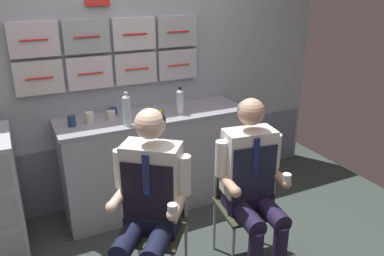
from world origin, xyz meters
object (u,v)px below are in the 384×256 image
object	(u,v)px
crew_member_left	(149,200)
sparkling_bottle_green	(127,110)
snack_banana	(157,113)
folding_chair_right	(242,191)
crew_member_right	(253,181)
folding_chair_left	(157,212)
paper_cup_tan	(89,117)

from	to	relation	value
crew_member_left	sparkling_bottle_green	distance (m)	0.95
crew_member_left	snack_banana	bearing A→B (deg)	66.09
folding_chair_right	snack_banana	bearing A→B (deg)	108.55
sparkling_bottle_green	snack_banana	size ratio (longest dim) A/B	1.64
folding_chair_right	crew_member_right	size ratio (longest dim) A/B	0.68
folding_chair_left	crew_member_left	bearing A→B (deg)	-128.02
crew_member_left	sparkling_bottle_green	size ratio (longest dim) A/B	4.60
crew_member_right	paper_cup_tan	xyz separation A→B (m)	(-0.86, 1.15, 0.24)
snack_banana	sparkling_bottle_green	bearing A→B (deg)	-154.41
crew_member_left	snack_banana	xyz separation A→B (m)	(0.46, 1.03, 0.20)
crew_member_right	snack_banana	world-z (taller)	crew_member_right
sparkling_bottle_green	paper_cup_tan	bearing A→B (deg)	141.01
folding_chair_left	crew_member_left	distance (m)	0.24
crew_member_right	paper_cup_tan	distance (m)	1.46
sparkling_bottle_green	crew_member_right	bearing A→B (deg)	-57.37
crew_member_right	sparkling_bottle_green	size ratio (longest dim) A/B	4.54
paper_cup_tan	snack_banana	world-z (taller)	paper_cup_tan
crew_member_left	paper_cup_tan	distance (m)	1.12
sparkling_bottle_green	paper_cup_tan	distance (m)	0.35
folding_chair_left	paper_cup_tan	xyz separation A→B (m)	(-0.22, 0.97, 0.41)
crew_member_left	sparkling_bottle_green	world-z (taller)	crew_member_left
folding_chair_right	snack_banana	size ratio (longest dim) A/B	5.04
folding_chair_left	crew_member_right	distance (m)	0.69
folding_chair_right	paper_cup_tan	size ratio (longest dim) A/B	9.75
crew_member_left	paper_cup_tan	bearing A→B (deg)	96.09
crew_member_left	folding_chair_right	world-z (taller)	crew_member_left
folding_chair_left	paper_cup_tan	size ratio (longest dim) A/B	9.75
crew_member_left	snack_banana	world-z (taller)	crew_member_left
folding_chair_left	folding_chair_right	distance (m)	0.67
paper_cup_tan	folding_chair_right	bearing A→B (deg)	-48.19
folding_chair_left	folding_chair_right	bearing A→B (deg)	-1.84
crew_member_left	folding_chair_right	bearing A→B (deg)	7.79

